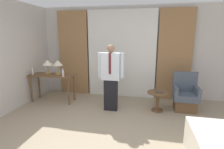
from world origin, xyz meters
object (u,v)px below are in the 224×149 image
object	(u,v)px
table_lamp_left	(48,63)
bottle_near_edge	(33,71)
armchair	(185,96)
side_table	(158,98)
bottle_by_lamp	(63,73)
person	(111,76)
book	(159,91)
desk	(52,79)
table_lamp_right	(58,64)

from	to	relation	value
table_lamp_left	bottle_near_edge	distance (m)	0.47
armchair	side_table	size ratio (longest dim) A/B	1.82
bottle_by_lamp	armchair	bearing A→B (deg)	5.00
bottle_near_edge	armchair	size ratio (longest dim) A/B	0.22
table_lamp_left	armchair	bearing A→B (deg)	0.85
table_lamp_left	side_table	distance (m)	3.14
person	table_lamp_left	bearing A→B (deg)	170.05
side_table	bottle_near_edge	bearing A→B (deg)	179.89
table_lamp_left	bottle_by_lamp	size ratio (longest dim) A/B	1.90
bottle_near_edge	book	xyz separation A→B (m)	(3.44, 0.02, -0.36)
side_table	book	world-z (taller)	book
bottle_near_edge	side_table	size ratio (longest dim) A/B	0.40
bottle_near_edge	side_table	bearing A→B (deg)	-0.11
desk	side_table	bearing A→B (deg)	-1.73
book	desk	bearing A→B (deg)	178.71
side_table	book	distance (m)	0.17
person	desk	bearing A→B (deg)	171.62
desk	bottle_near_edge	distance (m)	0.59
table_lamp_right	armchair	xyz separation A→B (m)	(3.41, 0.06, -0.73)
armchair	table_lamp_right	bearing A→B (deg)	-179.07
table_lamp_right	person	distance (m)	1.63
table_lamp_right	armchair	distance (m)	3.49
table_lamp_right	bottle_by_lamp	world-z (taller)	table_lamp_right
person	book	bearing A→B (deg)	9.28
table_lamp_right	book	xyz separation A→B (m)	(2.75, -0.14, -0.58)
table_lamp_right	desk	bearing A→B (deg)	-153.77
bottle_near_edge	book	distance (m)	3.46
desk	table_lamp_left	xyz separation A→B (m)	(-0.15, 0.08, 0.44)
table_lamp_left	person	world-z (taller)	person
person	book	distance (m)	1.24
person	armchair	xyz separation A→B (m)	(1.83, 0.39, -0.53)
table_lamp_right	bottle_near_edge	xyz separation A→B (m)	(-0.69, -0.16, -0.22)
table_lamp_left	bottle_near_edge	size ratio (longest dim) A/B	1.95
desk	bottle_near_edge	xyz separation A→B (m)	(-0.54, -0.08, 0.22)
table_lamp_right	person	xyz separation A→B (m)	(1.58, -0.33, -0.20)
side_table	book	size ratio (longest dim) A/B	2.38
table_lamp_left	bottle_by_lamp	bearing A→B (deg)	-21.29
person	side_table	world-z (taller)	person
desk	book	bearing A→B (deg)	-1.29
desk	person	world-z (taller)	person
desk	book	size ratio (longest dim) A/B	5.68
table_lamp_right	armchair	size ratio (longest dim) A/B	0.42
table_lamp_left	person	bearing A→B (deg)	-9.95
table_lamp_right	side_table	xyz separation A→B (m)	(2.73, -0.16, -0.75)
armchair	desk	bearing A→B (deg)	-177.89
bottle_near_edge	side_table	distance (m)	3.47
bottle_near_edge	book	bearing A→B (deg)	0.25
bottle_by_lamp	person	bearing A→B (deg)	-4.81
table_lamp_right	side_table	size ratio (longest dim) A/B	0.77
person	bottle_by_lamp	bearing A→B (deg)	175.19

